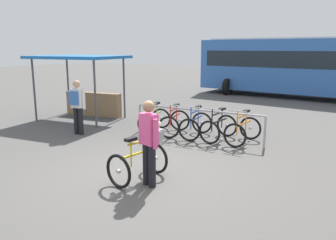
% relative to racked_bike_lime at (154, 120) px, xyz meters
% --- Properties ---
extents(ground_plane, '(80.00, 80.00, 0.00)m').
position_rel_racked_bike_lime_xyz_m(ground_plane, '(1.85, -3.15, -0.37)').
color(ground_plane, '#514F4C').
extents(bike_rack_rail, '(3.90, 0.26, 0.88)m').
position_rel_racked_bike_lime_xyz_m(bike_rack_rail, '(1.51, -0.10, 0.32)').
color(bike_rack_rail, '#99999E').
rests_on(bike_rack_rail, ground).
extents(racked_bike_lime, '(0.81, 1.19, 0.98)m').
position_rel_racked_bike_lime_xyz_m(racked_bike_lime, '(0.00, 0.00, 0.00)').
color(racked_bike_lime, black).
rests_on(racked_bike_lime, ground).
extents(racked_bike_red, '(0.86, 1.20, 0.97)m').
position_rel_racked_bike_lime_xyz_m(racked_bike_red, '(0.70, 0.04, 0.00)').
color(racked_bike_red, black).
rests_on(racked_bike_red, ground).
extents(racked_bike_blue, '(0.76, 1.16, 0.97)m').
position_rel_racked_bike_lime_xyz_m(racked_bike_blue, '(1.40, 0.07, 0.00)').
color(racked_bike_blue, black).
rests_on(racked_bike_blue, ground).
extents(racked_bike_black, '(0.76, 1.16, 0.97)m').
position_rel_racked_bike_lime_xyz_m(racked_bike_black, '(2.10, 0.11, 0.00)').
color(racked_bike_black, black).
rests_on(racked_bike_black, ground).
extents(racked_bike_orange, '(0.75, 1.14, 0.97)m').
position_rel_racked_bike_lime_xyz_m(racked_bike_orange, '(2.80, 0.15, 0.00)').
color(racked_bike_orange, black).
rests_on(racked_bike_orange, ground).
extents(featured_bicycle, '(0.82, 1.24, 1.09)m').
position_rel_racked_bike_lime_xyz_m(featured_bicycle, '(1.95, -3.37, 0.12)').
color(featured_bicycle, black).
rests_on(featured_bicycle, ground).
extents(person_with_featured_bike, '(0.51, 0.30, 1.64)m').
position_rel_racked_bike_lime_xyz_m(person_with_featured_bike, '(2.26, -3.60, 0.54)').
color(person_with_featured_bike, black).
rests_on(person_with_featured_bike, ground).
extents(pedestrian_with_backpack, '(0.53, 0.37, 1.64)m').
position_rel_racked_bike_lime_xyz_m(pedestrian_with_backpack, '(-1.79, -1.47, 0.57)').
color(pedestrian_with_backpack, black).
rests_on(pedestrian_with_backpack, ground).
extents(bus_distant, '(10.18, 3.96, 3.08)m').
position_rel_racked_bike_lime_xyz_m(bus_distant, '(2.10, 10.19, 1.37)').
color(bus_distant, '#3366B7').
rests_on(bus_distant, ground).
extents(market_stall, '(3.37, 2.68, 2.30)m').
position_rel_racked_bike_lime_xyz_m(market_stall, '(-3.40, 0.55, 1.03)').
color(market_stall, '#4C4C51').
rests_on(market_stall, ground).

